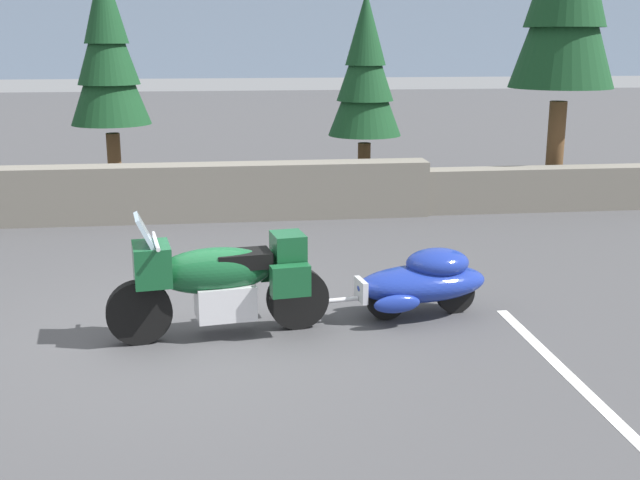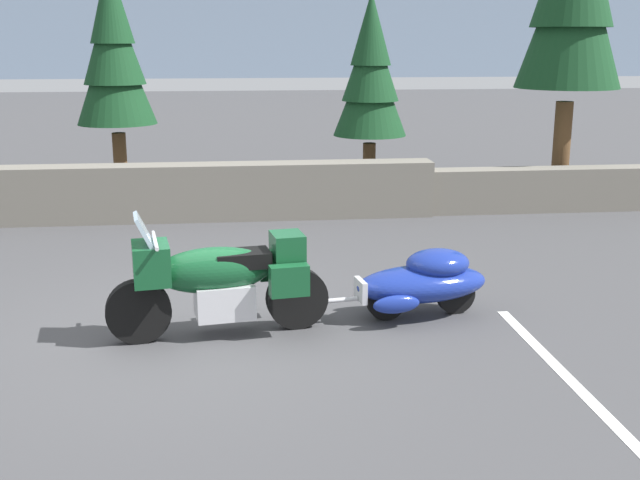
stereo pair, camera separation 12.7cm
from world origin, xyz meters
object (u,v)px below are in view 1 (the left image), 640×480
Objects in this scene: touring_motorcycle at (219,278)px; pine_tree_far_right at (365,72)px; car_shaped_trailer at (423,280)px; pine_tree_secondary at (107,52)px.

pine_tree_far_right is at bearing 67.99° from touring_motorcycle.
car_shaped_trailer is 6.71m from pine_tree_far_right.
pine_tree_secondary reaches higher than pine_tree_far_right.
pine_tree_secondary is (-1.98, 7.43, 2.16)m from touring_motorcycle.
car_shaped_trailer is 0.50× the size of pine_tree_secondary.
touring_motorcycle is at bearing -75.09° from pine_tree_secondary.
pine_tree_secondary is 4.76m from pine_tree_far_right.
pine_tree_secondary is 1.15× the size of pine_tree_far_right.
pine_tree_secondary is at bearing 171.41° from pine_tree_far_right.
car_shaped_trailer is at bearing -94.31° from pine_tree_far_right.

